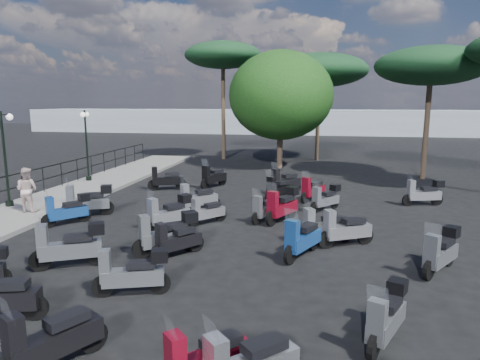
% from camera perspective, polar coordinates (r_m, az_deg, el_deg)
% --- Properties ---
extents(ground, '(120.00, 120.00, 0.00)m').
position_cam_1_polar(ground, '(13.26, -8.64, -7.77)').
color(ground, black).
rests_on(ground, ground).
extents(sidewalk, '(3.00, 30.00, 0.15)m').
position_cam_1_polar(sidewalk, '(18.78, -24.60, -2.95)').
color(sidewalk, slate).
rests_on(sidewalk, ground).
extents(railing, '(0.04, 26.04, 1.10)m').
position_cam_1_polar(railing, '(19.25, -28.29, -0.44)').
color(railing, black).
rests_on(railing, sidewalk).
extents(lamp_post_1, '(0.32, 1.06, 3.61)m').
position_cam_1_polar(lamp_post_1, '(18.40, -28.90, 3.19)').
color(lamp_post_1, black).
rests_on(lamp_post_1, sidewalk).
extents(lamp_post_2, '(0.50, 1.01, 3.55)m').
position_cam_1_polar(lamp_post_2, '(22.90, -19.80, 4.97)').
color(lamp_post_2, black).
rests_on(lamp_post_2, sidewalk).
extents(pedestrian_far, '(0.80, 0.63, 1.63)m').
position_cam_1_polar(pedestrian_far, '(17.32, -26.55, -1.16)').
color(pedestrian_far, '#C3A8A3').
rests_on(pedestrian_far, sidewalk).
extents(scooter_2, '(1.73, 1.06, 1.49)m').
position_cam_1_polar(scooter_2, '(11.57, -21.79, -8.23)').
color(scooter_2, black).
rests_on(scooter_2, ground).
extents(scooter_3, '(1.20, 1.35, 1.32)m').
position_cam_1_polar(scooter_3, '(15.58, -22.07, -3.78)').
color(scooter_3, black).
rests_on(scooter_3, ground).
extents(scooter_4, '(1.75, 0.95, 1.47)m').
position_cam_1_polar(scooter_4, '(16.48, -19.59, -2.65)').
color(scooter_4, black).
rests_on(scooter_4, ground).
extents(scooter_5, '(1.70, 0.94, 1.44)m').
position_cam_1_polar(scooter_5, '(20.32, -9.84, 0.04)').
color(scooter_5, black).
rests_on(scooter_5, ground).
extents(scooter_6, '(1.05, 1.64, 1.45)m').
position_cam_1_polar(scooter_6, '(7.57, -23.91, -19.05)').
color(scooter_6, black).
rests_on(scooter_6, ground).
extents(scooter_7, '(1.62, 0.77, 1.33)m').
position_cam_1_polar(scooter_7, '(9.62, -14.21, -11.97)').
color(scooter_7, black).
rests_on(scooter_7, ground).
extents(scooter_8, '(1.59, 1.29, 1.49)m').
position_cam_1_polar(scooter_8, '(11.84, -9.72, -7.20)').
color(scooter_8, black).
rests_on(scooter_8, ground).
extents(scooter_9, '(1.25, 1.50, 1.42)m').
position_cam_1_polar(scooter_9, '(14.10, -9.48, -4.41)').
color(scooter_9, black).
rests_on(scooter_9, ground).
extents(scooter_10, '(1.42, 1.24, 1.41)m').
position_cam_1_polar(scooter_10, '(16.22, -5.69, -2.53)').
color(scooter_10, black).
rests_on(scooter_10, ground).
extents(scooter_11, '(0.99, 1.68, 1.45)m').
position_cam_1_polar(scooter_11, '(20.68, -3.59, 0.37)').
color(scooter_11, black).
rests_on(scooter_11, ground).
extents(scooter_14, '(1.11, 1.32, 1.30)m').
position_cam_1_polar(scooter_14, '(11.66, -8.44, -8.02)').
color(scooter_14, black).
rests_on(scooter_14, ground).
extents(scooter_15, '(1.06, 1.21, 1.21)m').
position_cam_1_polar(scooter_15, '(14.57, -4.45, -4.28)').
color(scooter_15, black).
rests_on(scooter_15, ground).
extents(scooter_16, '(1.03, 1.47, 1.35)m').
position_cam_1_polar(scooter_16, '(18.12, 5.11, -1.21)').
color(scooter_16, black).
rests_on(scooter_16, ground).
extents(scooter_17, '(1.38, 1.42, 1.48)m').
position_cam_1_polar(scooter_17, '(19.44, 5.95, -0.29)').
color(scooter_17, black).
rests_on(scooter_17, ground).
extents(scooter_20, '(0.98, 1.70, 1.46)m').
position_cam_1_polar(scooter_20, '(11.59, 8.23, -7.82)').
color(scooter_20, black).
rests_on(scooter_20, ground).
extents(scooter_21, '(1.05, 1.73, 1.49)m').
position_cam_1_polar(scooter_21, '(14.86, 5.65, -3.45)').
color(scooter_21, black).
rests_on(scooter_21, ground).
extents(scooter_22, '(0.86, 1.45, 1.25)m').
position_cam_1_polar(scooter_22, '(14.85, 3.36, -3.93)').
color(scooter_22, black).
rests_on(scooter_22, ground).
extents(scooter_23, '(1.00, 1.51, 1.35)m').
position_cam_1_polar(scooter_23, '(18.12, 9.64, -1.32)').
color(scooter_23, black).
rests_on(scooter_23, ground).
extents(scooter_25, '(0.87, 1.50, 1.28)m').
position_cam_1_polar(scooter_25, '(8.07, 18.92, -16.97)').
color(scooter_25, black).
rests_on(scooter_25, ground).
extents(scooter_26, '(1.14, 1.51, 1.38)m').
position_cam_1_polar(scooter_26, '(11.56, 25.18, -8.72)').
color(scooter_26, black).
rests_on(scooter_26, ground).
extents(scooter_27, '(1.62, 1.00, 1.42)m').
position_cam_1_polar(scooter_27, '(12.68, 13.82, -6.48)').
color(scooter_27, black).
rests_on(scooter_27, ground).
extents(scooter_28, '(1.15, 1.30, 1.26)m').
position_cam_1_polar(scooter_28, '(16.56, 11.31, -2.46)').
color(scooter_28, black).
rests_on(scooter_28, ground).
extents(scooter_29, '(1.64, 0.75, 1.34)m').
position_cam_1_polar(scooter_29, '(18.55, 23.29, -1.64)').
color(scooter_29, black).
rests_on(scooter_29, ground).
extents(scooter_30, '(1.62, 1.00, 1.42)m').
position_cam_1_polar(scooter_30, '(12.75, 11.21, -6.28)').
color(scooter_30, black).
rests_on(scooter_30, ground).
extents(broadleaf_tree, '(6.37, 6.37, 7.17)m').
position_cam_1_polar(broadleaf_tree, '(26.65, 5.45, 11.15)').
color(broadleaf_tree, '#38281E').
rests_on(broadleaf_tree, ground).
extents(pine_0, '(6.62, 6.62, 7.37)m').
position_cam_1_polar(pine_0, '(30.66, 10.54, 14.17)').
color(pine_0, '#38281E').
rests_on(pine_0, ground).
extents(pine_1, '(5.75, 5.75, 6.92)m').
position_cam_1_polar(pine_1, '(24.85, 24.14, 13.68)').
color(pine_1, '#38281E').
rests_on(pine_1, ground).
extents(pine_2, '(5.33, 5.33, 8.20)m').
position_cam_1_polar(pine_2, '(30.90, -2.29, 16.23)').
color(pine_2, '#38281E').
rests_on(pine_2, ground).
extents(distant_hills, '(70.00, 8.00, 3.00)m').
position_cam_1_polar(distant_hills, '(57.09, 6.43, 7.77)').
color(distant_hills, gray).
rests_on(distant_hills, ground).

